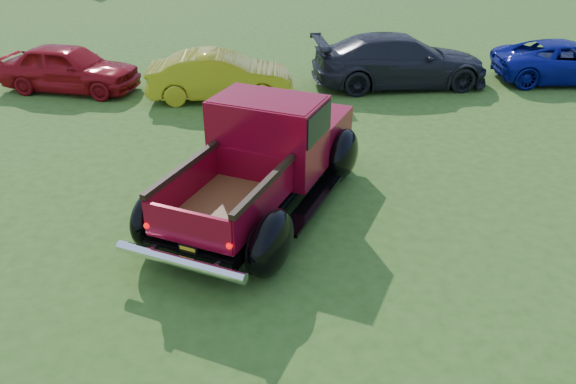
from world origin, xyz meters
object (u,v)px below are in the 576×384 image
(show_car_grey, at_px, (400,60))
(show_car_blue, at_px, (568,62))
(pickup_truck, at_px, (269,153))
(show_car_yellow, at_px, (220,76))
(show_car_red, at_px, (69,68))

(show_car_grey, xyz_separation_m, show_car_blue, (5.20, 0.42, -0.14))
(pickup_truck, xyz_separation_m, show_car_blue, (8.83, 7.51, -0.34))
(pickup_truck, xyz_separation_m, show_car_yellow, (-1.55, 5.82, -0.29))
(show_car_red, height_order, show_car_yellow, show_car_red)
(pickup_truck, height_order, show_car_red, pickup_truck)
(show_car_red, distance_m, show_car_blue, 14.86)
(show_car_red, bearing_deg, show_car_yellow, -87.29)
(pickup_truck, relative_size, show_car_red, 1.44)
(show_car_red, distance_m, show_car_grey, 9.65)
(show_car_yellow, distance_m, show_car_grey, 5.34)
(pickup_truck, distance_m, show_car_grey, 7.97)
(show_car_red, distance_m, show_car_yellow, 4.50)
(show_car_red, xyz_separation_m, show_car_yellow, (4.45, -0.72, -0.02))
(pickup_truck, bearing_deg, show_car_grey, 85.49)
(show_car_red, bearing_deg, show_car_grey, -74.87)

